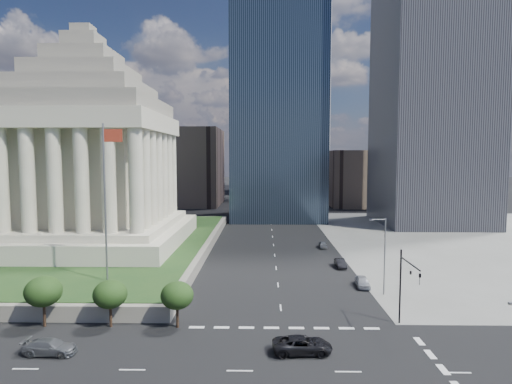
{
  "coord_description": "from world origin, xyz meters",
  "views": [
    {
      "loc": [
        -2.05,
        -29.14,
        17.74
      ],
      "look_at": [
        -2.92,
        20.69,
        13.64
      ],
      "focal_mm": 30.0,
      "sensor_mm": 36.0,
      "label": 1
    }
  ],
  "objects_px": {
    "street_lamp_north": "(383,252)",
    "parked_sedan_near": "(362,282)",
    "pickup_truck": "(302,345)",
    "war_memorial": "(87,137)",
    "parked_sedan_far": "(323,245)",
    "traffic_signal_ne": "(406,280)",
    "parked_sedan_mid": "(340,263)",
    "suv_grey": "(50,347)",
    "flagpole": "(106,194)"
  },
  "relations": [
    {
      "from": "parked_sedan_near",
      "to": "parked_sedan_far",
      "type": "bearing_deg",
      "value": 98.38
    },
    {
      "from": "traffic_signal_ne",
      "to": "parked_sedan_near",
      "type": "height_order",
      "value": "traffic_signal_ne"
    },
    {
      "from": "traffic_signal_ne",
      "to": "street_lamp_north",
      "type": "bearing_deg",
      "value": 85.81
    },
    {
      "from": "war_memorial",
      "to": "parked_sedan_near",
      "type": "distance_m",
      "value": 53.74
    },
    {
      "from": "street_lamp_north",
      "to": "parked_sedan_near",
      "type": "xyz_separation_m",
      "value": [
        -1.83,
        3.25,
        -4.93
      ]
    },
    {
      "from": "suv_grey",
      "to": "parked_sedan_near",
      "type": "bearing_deg",
      "value": -55.6
    },
    {
      "from": "war_memorial",
      "to": "suv_grey",
      "type": "distance_m",
      "value": 47.07
    },
    {
      "from": "war_memorial",
      "to": "traffic_signal_ne",
      "type": "height_order",
      "value": "war_memorial"
    },
    {
      "from": "war_memorial",
      "to": "parked_sedan_far",
      "type": "relative_size",
      "value": 10.91
    },
    {
      "from": "war_memorial",
      "to": "traffic_signal_ne",
      "type": "xyz_separation_m",
      "value": [
        46.5,
        -34.3,
        -16.15
      ]
    },
    {
      "from": "pickup_truck",
      "to": "suv_grey",
      "type": "distance_m",
      "value": 22.76
    },
    {
      "from": "war_memorial",
      "to": "parked_sedan_far",
      "type": "height_order",
      "value": "war_memorial"
    },
    {
      "from": "flagpole",
      "to": "suv_grey",
      "type": "height_order",
      "value": "flagpole"
    },
    {
      "from": "flagpole",
      "to": "parked_sedan_far",
      "type": "height_order",
      "value": "flagpole"
    },
    {
      "from": "war_memorial",
      "to": "flagpole",
      "type": "bearing_deg",
      "value": -63.11
    },
    {
      "from": "war_memorial",
      "to": "parked_sedan_near",
      "type": "relative_size",
      "value": 9.11
    },
    {
      "from": "parked_sedan_mid",
      "to": "parked_sedan_near",
      "type": "bearing_deg",
      "value": -84.64
    },
    {
      "from": "suv_grey",
      "to": "traffic_signal_ne",
      "type": "bearing_deg",
      "value": -77.63
    },
    {
      "from": "traffic_signal_ne",
      "to": "war_memorial",
      "type": "bearing_deg",
      "value": 143.58
    },
    {
      "from": "war_memorial",
      "to": "traffic_signal_ne",
      "type": "relative_size",
      "value": 4.88
    },
    {
      "from": "flagpole",
      "to": "parked_sedan_mid",
      "type": "height_order",
      "value": "flagpole"
    },
    {
      "from": "pickup_truck",
      "to": "parked_sedan_mid",
      "type": "bearing_deg",
      "value": -19.57
    },
    {
      "from": "traffic_signal_ne",
      "to": "flagpole",
      "type": "bearing_deg",
      "value": 163.29
    },
    {
      "from": "traffic_signal_ne",
      "to": "parked_sedan_far",
      "type": "relative_size",
      "value": 2.24
    },
    {
      "from": "traffic_signal_ne",
      "to": "suv_grey",
      "type": "relative_size",
      "value": 1.68
    },
    {
      "from": "suv_grey",
      "to": "parked_sedan_near",
      "type": "relative_size",
      "value": 1.11
    },
    {
      "from": "traffic_signal_ne",
      "to": "parked_sedan_near",
      "type": "relative_size",
      "value": 1.87
    },
    {
      "from": "flagpole",
      "to": "parked_sedan_mid",
      "type": "bearing_deg",
      "value": 24.42
    },
    {
      "from": "pickup_truck",
      "to": "parked_sedan_near",
      "type": "xyz_separation_m",
      "value": [
        10.01,
        19.9,
        -0.02
      ]
    },
    {
      "from": "suv_grey",
      "to": "parked_sedan_far",
      "type": "bearing_deg",
      "value": -31.75
    },
    {
      "from": "parked_sedan_near",
      "to": "parked_sedan_mid",
      "type": "xyz_separation_m",
      "value": [
        -1.15,
        10.36,
        -0.06
      ]
    },
    {
      "from": "war_memorial",
      "to": "street_lamp_north",
      "type": "bearing_deg",
      "value": -25.92
    },
    {
      "from": "pickup_truck",
      "to": "parked_sedan_far",
      "type": "distance_m",
      "value": 45.71
    },
    {
      "from": "traffic_signal_ne",
      "to": "parked_sedan_near",
      "type": "xyz_separation_m",
      "value": [
        -1.0,
        14.55,
        -4.52
      ]
    },
    {
      "from": "war_memorial",
      "to": "parked_sedan_far",
      "type": "bearing_deg",
      "value": 6.98
    },
    {
      "from": "parked_sedan_far",
      "to": "suv_grey",
      "type": "bearing_deg",
      "value": -123.19
    },
    {
      "from": "parked_sedan_far",
      "to": "war_memorial",
      "type": "bearing_deg",
      "value": -172.16
    },
    {
      "from": "pickup_truck",
      "to": "parked_sedan_far",
      "type": "xyz_separation_m",
      "value": [
        8.09,
        44.99,
        -0.15
      ]
    },
    {
      "from": "war_memorial",
      "to": "street_lamp_north",
      "type": "height_order",
      "value": "war_memorial"
    },
    {
      "from": "flagpole",
      "to": "suv_grey",
      "type": "bearing_deg",
      "value": -87.99
    },
    {
      "from": "parked_sedan_mid",
      "to": "parked_sedan_far",
      "type": "xyz_separation_m",
      "value": [
        -0.77,
        14.73,
        -0.06
      ]
    },
    {
      "from": "street_lamp_north",
      "to": "pickup_truck",
      "type": "relative_size",
      "value": 1.84
    },
    {
      "from": "street_lamp_north",
      "to": "pickup_truck",
      "type": "distance_m",
      "value": 21.01
    },
    {
      "from": "flagpole",
      "to": "parked_sedan_mid",
      "type": "xyz_separation_m",
      "value": [
        32.17,
        14.61,
        -12.45
      ]
    },
    {
      "from": "parked_sedan_mid",
      "to": "war_memorial",
      "type": "bearing_deg",
      "value": 167.05
    },
    {
      "from": "war_memorial",
      "to": "pickup_truck",
      "type": "height_order",
      "value": "war_memorial"
    },
    {
      "from": "flagpole",
      "to": "parked_sedan_mid",
      "type": "distance_m",
      "value": 37.46
    },
    {
      "from": "war_memorial",
      "to": "parked_sedan_near",
      "type": "bearing_deg",
      "value": -23.47
    },
    {
      "from": "war_memorial",
      "to": "flagpole",
      "type": "xyz_separation_m",
      "value": [
        12.17,
        -24.0,
        -8.29
      ]
    },
    {
      "from": "war_memorial",
      "to": "street_lamp_north",
      "type": "xyz_separation_m",
      "value": [
        47.33,
        -23.0,
        -15.74
      ]
    }
  ]
}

